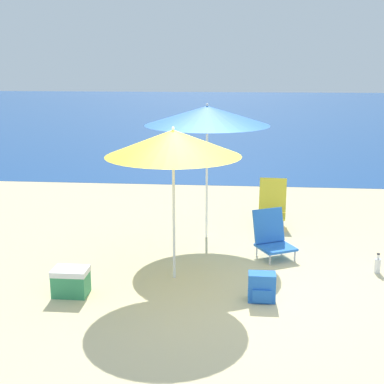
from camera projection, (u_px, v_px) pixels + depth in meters
ground_plane at (230, 289)px, 6.96m from camera, size 60.00×60.00×0.00m
sea_water at (240, 111)px, 32.08m from camera, size 60.00×40.00×0.01m
beach_umbrella_blue at (207, 116)px, 8.55m from camera, size 2.02×2.02×2.24m
beach_umbrella_yellow at (173, 143)px, 6.91m from camera, size 1.79×1.79×2.08m
beach_chair_blue at (272, 236)px, 8.09m from camera, size 0.70×0.72×0.71m
beach_chair_yellow at (272, 204)px, 9.60m from camera, size 0.53×0.60×0.84m
backpack_blue at (262, 287)px, 6.60m from camera, size 0.34×0.24×0.36m
water_bottle at (377, 265)px, 7.49m from camera, size 0.09×0.09×0.29m
cooler_box at (71, 282)px, 6.77m from camera, size 0.44×0.33×0.35m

